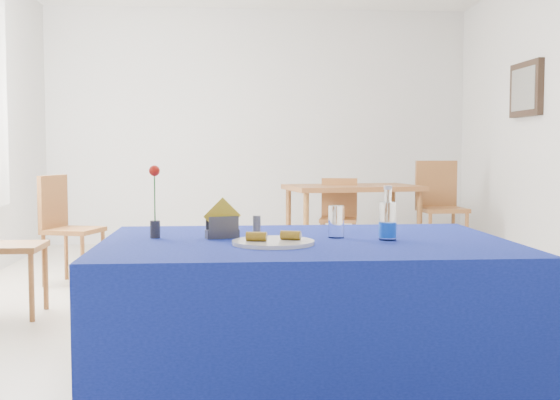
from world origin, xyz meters
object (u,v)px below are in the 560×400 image
at_px(plate, 273,242).
at_px(blue_table, 305,334).
at_px(chair_bg_right, 439,201).
at_px(chair_bg_left, 339,212).
at_px(oak_table, 352,193).
at_px(water_bottle, 388,222).
at_px(chair_win_b, 64,221).

relative_size(plate, blue_table, 0.19).
bearing_deg(chair_bg_right, plate, -116.38).
bearing_deg(blue_table, chair_bg_left, 79.14).
relative_size(plate, oak_table, 0.21).
xyz_separation_m(water_bottle, oak_table, (0.67, 4.51, -0.15)).
bearing_deg(plate, chair_bg_left, 77.78).
bearing_deg(blue_table, oak_table, 77.43).
xyz_separation_m(blue_table, oak_table, (1.00, 4.47, 0.30)).
relative_size(water_bottle, chair_bg_right, 0.21).
distance_m(blue_table, chair_bg_left, 4.46).
distance_m(plate, oak_table, 4.74).
bearing_deg(blue_table, chair_win_b, 117.54).
bearing_deg(oak_table, chair_win_b, -154.29).
height_order(water_bottle, chair_bg_left, water_bottle).
distance_m(plate, chair_win_b, 3.67).
xyz_separation_m(oak_table, chair_bg_right, (0.93, 0.01, -0.09)).
bearing_deg(water_bottle, chair_bg_left, 83.32).
distance_m(plate, chair_bg_right, 5.06).
distance_m(chair_bg_left, chair_win_b, 2.77).
relative_size(blue_table, chair_bg_left, 1.93).
distance_m(plate, chair_bg_left, 4.62).
height_order(chair_bg_left, chair_win_b, chair_win_b).
distance_m(plate, blue_table, 0.43).
xyz_separation_m(water_bottle, chair_win_b, (-1.99, 3.22, -0.30)).
height_order(water_bottle, oak_table, water_bottle).
height_order(blue_table, chair_win_b, chair_win_b).
relative_size(chair_bg_left, chair_win_b, 0.91).
bearing_deg(chair_win_b, oak_table, -46.72).
xyz_separation_m(plate, water_bottle, (0.46, 0.10, 0.06)).
relative_size(plate, chair_bg_right, 0.31).
height_order(plate, chair_bg_right, chair_bg_right).
bearing_deg(blue_table, plate, -136.32).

